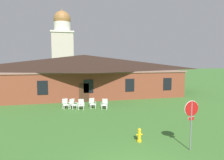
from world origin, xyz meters
TOP-DOWN VIEW (x-y plane):
  - brick_building at (-0.00, 20.37)m, footprint 25.43×10.40m
  - dome_tower at (-3.01, 41.38)m, footprint 5.18×5.18m
  - stop_sign at (3.73, 2.02)m, footprint 0.81×0.08m
  - lawn_chair_by_porch at (-2.55, 12.67)m, footprint 0.74×0.79m
  - lawn_chair_near_door at (-1.85, 12.46)m, footprint 0.83×0.86m
  - lawn_chair_left_end at (-1.08, 12.09)m, footprint 0.68×0.71m
  - lawn_chair_middle at (0.01, 12.32)m, footprint 0.70×0.74m
  - lawn_chair_right_end at (1.14, 11.71)m, footprint 0.77×0.82m
  - fire_hydrant at (1.57, 3.64)m, footprint 0.36×0.28m

SIDE VIEW (x-z plane):
  - fire_hydrant at x=1.57m, z-range -0.02..0.77m
  - lawn_chair_by_porch at x=-2.55m, z-range 0.02..0.98m
  - lawn_chair_near_door at x=-1.85m, z-range 0.02..0.98m
  - lawn_chair_left_end at x=-1.08m, z-range 0.02..0.98m
  - lawn_chair_middle at x=0.01m, z-range 0.02..0.98m
  - lawn_chair_right_end at x=1.14m, z-range 0.02..0.98m
  - stop_sign at x=3.73m, z-range 0.54..3.14m
  - brick_building at x=0.00m, z-range 0.05..5.50m
  - dome_tower at x=-3.01m, z-range -0.82..16.25m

